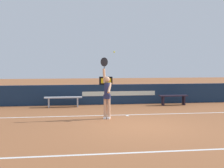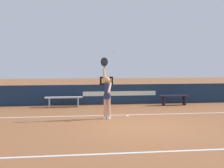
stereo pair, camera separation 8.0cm
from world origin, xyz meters
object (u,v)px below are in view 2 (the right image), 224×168
object	(u,v)px
tennis_player	(107,94)
tennis_ball	(114,52)
courtside_bench_near	(64,99)
speed_display	(106,81)
courtside_bench_far	(174,98)

from	to	relation	value
tennis_player	tennis_ball	xyz separation A→B (m)	(0.29, 0.06, 1.58)
tennis_player	courtside_bench_near	bearing A→B (deg)	116.73
speed_display	courtside_bench_near	bearing A→B (deg)	-162.03
tennis_player	tennis_ball	bearing A→B (deg)	12.52
tennis_ball	speed_display	bearing A→B (deg)	87.55
speed_display	tennis_player	size ratio (longest dim) A/B	0.28
tennis_ball	tennis_player	bearing A→B (deg)	-167.48
tennis_player	courtside_bench_far	distance (m)	4.98
speed_display	tennis_ball	xyz separation A→B (m)	(-0.17, -3.95, 1.33)
tennis_ball	courtside_bench_near	distance (m)	4.38
speed_display	courtside_bench_near	distance (m)	2.39
speed_display	tennis_player	xyz separation A→B (m)	(-0.46, -4.02, -0.24)
speed_display	courtside_bench_far	xyz separation A→B (m)	(3.29, -0.79, -0.83)
speed_display	tennis_player	bearing A→B (deg)	-96.50
speed_display	courtside_bench_near	world-z (taller)	speed_display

